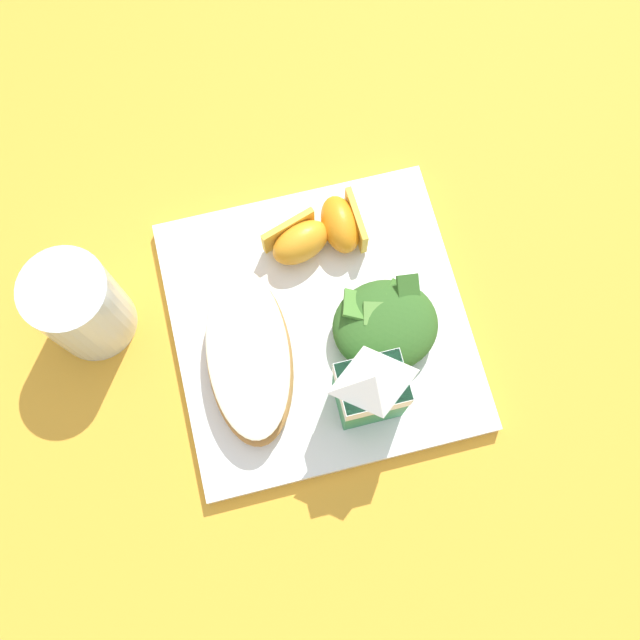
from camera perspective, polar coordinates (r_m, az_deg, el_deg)
ground at (r=0.70m, az=0.00°, el=-0.60°), size 3.00×3.00×0.00m
white_plate at (r=0.69m, az=0.00°, el=-0.42°), size 0.28×0.28×0.02m
cheesy_pizza_bread at (r=0.66m, az=-5.75°, el=-2.82°), size 0.09×0.18×0.04m
green_salad_pile at (r=0.66m, az=5.29°, el=-0.41°), size 0.10×0.09×0.04m
milk_carton at (r=0.61m, az=4.12°, el=-5.54°), size 0.06×0.05×0.11m
orange_wedge_front at (r=0.70m, az=1.80°, el=7.75°), size 0.04×0.06×0.04m
orange_wedge_middle at (r=0.69m, az=-1.96°, el=6.32°), size 0.07×0.05×0.04m
drinking_clear_cup at (r=0.69m, az=-18.75°, el=1.03°), size 0.08×0.08×0.10m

